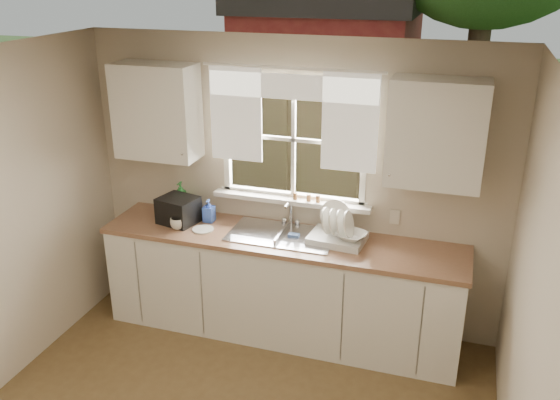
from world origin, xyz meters
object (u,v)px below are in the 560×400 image
(soap_bottle_a, at_px, (181,198))
(cup, at_px, (178,223))
(dish_rack, at_px, (337,233))
(black_appliance, at_px, (178,210))

(soap_bottle_a, distance_m, cup, 0.36)
(dish_rack, relative_size, soap_bottle_a, 1.58)
(soap_bottle_a, xyz_separation_m, black_appliance, (0.07, -0.19, -0.03))
(dish_rack, distance_m, soap_bottle_a, 1.47)
(soap_bottle_a, bearing_deg, dish_rack, -5.28)
(dish_rack, height_order, soap_bottle_a, dish_rack)
(cup, bearing_deg, black_appliance, 135.61)
(soap_bottle_a, height_order, black_appliance, soap_bottle_a)
(dish_rack, distance_m, black_appliance, 1.40)
(cup, xyz_separation_m, black_appliance, (-0.05, 0.13, 0.06))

